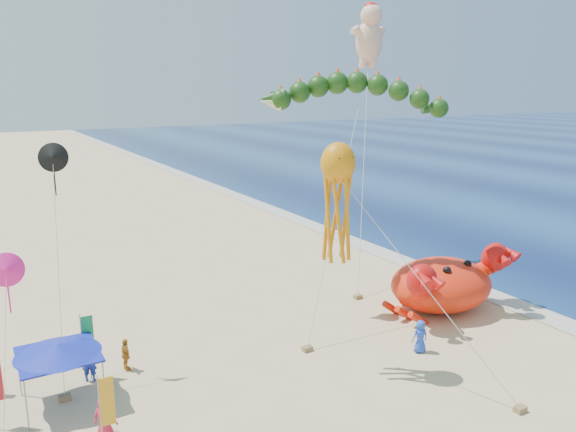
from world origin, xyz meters
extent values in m
plane|color=#D1B784|center=(0.00, 0.00, 0.00)|extent=(320.00, 320.00, 0.00)
plane|color=silver|center=(12.00, 0.00, 0.01)|extent=(320.00, 320.00, 0.00)
ellipsoid|color=red|center=(7.55, 0.06, 1.54)|extent=(7.05, 6.08, 3.08)
sphere|color=#BB0D0B|center=(4.10, -1.24, 2.91)|extent=(1.83, 1.83, 1.83)
sphere|color=black|center=(6.58, -1.02, 2.91)|extent=(0.47, 0.47, 0.47)
sphere|color=#BB0D0B|center=(11.00, -1.24, 2.91)|extent=(1.83, 1.83, 1.83)
sphere|color=black|center=(8.52, -1.02, 2.91)|extent=(0.47, 0.47, 0.47)
cone|color=#16380F|center=(-1.72, 2.98, 12.57)|extent=(1.46, 1.08, 1.20)
cylinder|color=#B2B2B2|center=(0.38, 1.14, 6.06)|extent=(5.65, 3.72, 11.85)
cube|color=olive|center=(-2.42, -0.69, 0.12)|extent=(0.50, 0.35, 0.25)
ellipsoid|color=#FFBC9B|center=(9.75, 10.61, 16.32)|extent=(2.06, 1.69, 3.03)
sphere|color=#FFBC9B|center=(9.75, 10.42, 18.09)|extent=(1.58, 1.58, 1.58)
ellipsoid|color=red|center=(9.75, 10.52, 18.65)|extent=(1.02, 1.02, 0.72)
cylinder|color=#B2B2B2|center=(6.98, 7.22, 7.63)|extent=(5.58, 6.83, 14.98)
cube|color=olive|center=(4.22, 3.83, 0.12)|extent=(0.50, 0.35, 0.25)
ellipsoid|color=orange|center=(-2.24, -2.82, 9.90)|extent=(1.61, 1.45, 1.85)
cylinder|color=#B2B2B2|center=(0.04, -6.31, 4.76)|extent=(4.60, 7.02, 9.24)
cube|color=olive|center=(2.31, -9.80, 0.12)|extent=(0.50, 0.35, 0.25)
cylinder|color=gray|center=(-15.49, -0.96, 1.10)|extent=(0.06, 0.06, 2.20)
cylinder|color=gray|center=(-12.54, -0.96, 1.10)|extent=(0.06, 0.06, 2.20)
cylinder|color=gray|center=(-15.49, 1.99, 1.10)|extent=(0.06, 0.06, 2.20)
cylinder|color=gray|center=(-12.54, 1.99, 1.10)|extent=(0.06, 0.06, 2.20)
cube|color=#1221A3|center=(-14.01, 0.52, 2.24)|extent=(3.20, 3.20, 0.08)
cone|color=#1221A3|center=(-14.01, 0.52, 2.48)|extent=(3.52, 3.52, 0.45)
cylinder|color=gray|center=(-13.29, -3.96, 1.60)|extent=(0.05, 0.05, 3.20)
cube|color=orange|center=(-13.01, -3.96, 2.10)|extent=(0.50, 0.04, 1.90)
cylinder|color=gray|center=(-12.79, 2.10, 1.60)|extent=(0.05, 0.05, 3.20)
cube|color=#178D42|center=(-12.51, 2.10, 2.10)|extent=(0.50, 0.04, 1.90)
imported|color=blue|center=(2.46, -3.65, 0.85)|extent=(0.93, 0.70, 1.71)
imported|color=white|center=(10.75, -0.19, 0.80)|extent=(0.47, 0.64, 1.60)
imported|color=#BA7420|center=(-10.92, 1.96, 0.79)|extent=(0.48, 0.96, 1.59)
imported|color=red|center=(-13.00, -3.09, 0.93)|extent=(1.08, 1.00, 1.85)
imported|color=#1D33AE|center=(-12.63, 1.79, 0.94)|extent=(0.80, 0.67, 1.88)
cone|color=#EE1A89|center=(-15.62, -0.51, 6.53)|extent=(1.30, 0.51, 1.32)
cylinder|color=#B2B2B2|center=(-15.37, -2.01, 3.29)|extent=(0.55, 3.04, 6.29)
cube|color=olive|center=(-15.81, 5.19, 0.12)|extent=(0.50, 0.35, 0.25)
cone|color=black|center=(-13.14, 3.37, 10.18)|extent=(1.30, 0.51, 1.32)
cylinder|color=#B2B2B2|center=(-12.89, 1.87, 5.11)|extent=(0.55, 3.04, 9.94)
cube|color=olive|center=(-12.64, 0.37, 0.12)|extent=(0.50, 0.35, 0.25)
camera|label=1|loc=(-16.49, -23.00, 13.23)|focal=35.00mm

